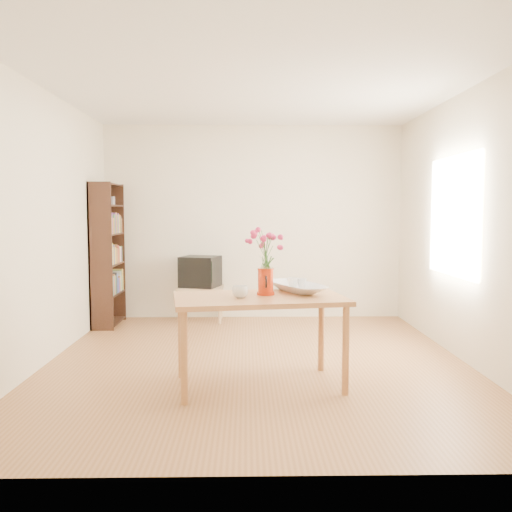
{
  "coord_description": "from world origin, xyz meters",
  "views": [
    {
      "loc": [
        -0.1,
        -5.1,
        1.44
      ],
      "look_at": [
        0.0,
        0.3,
        1.0
      ],
      "focal_mm": 38.0,
      "sensor_mm": 36.0,
      "label": 1
    }
  ],
  "objects_px": {
    "table": "(259,306)",
    "television": "(200,271)",
    "bowl": "(297,266)",
    "mug": "(240,292)",
    "pitcher": "(266,283)"
  },
  "relations": [
    {
      "from": "table",
      "to": "mug",
      "type": "bearing_deg",
      "value": -160.16
    },
    {
      "from": "pitcher",
      "to": "bowl",
      "type": "height_order",
      "value": "bowl"
    },
    {
      "from": "mug",
      "to": "bowl",
      "type": "height_order",
      "value": "bowl"
    },
    {
      "from": "mug",
      "to": "television",
      "type": "relative_size",
      "value": 0.23
    },
    {
      "from": "table",
      "to": "pitcher",
      "type": "relative_size",
      "value": 6.55
    },
    {
      "from": "table",
      "to": "bowl",
      "type": "relative_size",
      "value": 3.16
    },
    {
      "from": "table",
      "to": "bowl",
      "type": "height_order",
      "value": "bowl"
    },
    {
      "from": "table",
      "to": "bowl",
      "type": "bearing_deg",
      "value": 28.14
    },
    {
      "from": "mug",
      "to": "bowl",
      "type": "bearing_deg",
      "value": -171.08
    },
    {
      "from": "table",
      "to": "pitcher",
      "type": "xyz_separation_m",
      "value": [
        0.05,
        0.09,
        0.19
      ]
    },
    {
      "from": "table",
      "to": "mug",
      "type": "xyz_separation_m",
      "value": [
        -0.16,
        -0.08,
        0.13
      ]
    },
    {
      "from": "table",
      "to": "television",
      "type": "height_order",
      "value": "television"
    },
    {
      "from": "pitcher",
      "to": "table",
      "type": "bearing_deg",
      "value": -122.11
    },
    {
      "from": "table",
      "to": "television",
      "type": "bearing_deg",
      "value": 96.16
    },
    {
      "from": "table",
      "to": "mug",
      "type": "height_order",
      "value": "mug"
    }
  ]
}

